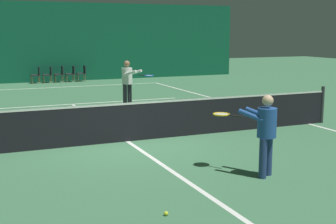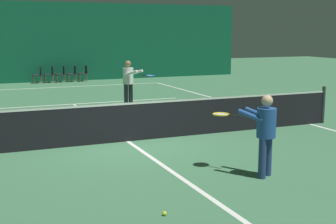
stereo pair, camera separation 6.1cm
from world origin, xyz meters
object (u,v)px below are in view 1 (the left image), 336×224
player_near (264,129)px  courtside_chair_3 (71,73)px  player_far (128,80)px  courtside_chair_1 (48,73)px  courtside_chair_4 (82,72)px  tennis_net (127,121)px  tennis_ball (166,213)px  courtside_chair_0 (37,74)px  courtside_chair_2 (60,73)px

player_near → courtside_chair_3: player_near is taller
player_far → courtside_chair_3: bearing=149.0°
courtside_chair_3 → courtside_chair_1: bearing=-90.0°
player_far → courtside_chair_4: player_far is taller
tennis_net → player_far: bearing=71.2°
courtside_chair_3 → tennis_ball: (-2.55, -18.77, -0.45)m
courtside_chair_3 → courtside_chair_4: size_ratio=1.00×
tennis_net → courtside_chair_0: size_ratio=14.29×
player_near → tennis_ball: bearing=82.8°
courtside_chair_2 → courtside_chair_4: 1.19m
courtside_chair_0 → courtside_chair_2: bearing=90.0°
player_near → courtside_chair_0: (-1.60, 17.75, -0.40)m
tennis_net → courtside_chair_0: 14.14m
courtside_chair_3 → courtside_chair_2: bearing=-90.0°
courtside_chair_1 → courtside_chair_2: bearing=90.0°
courtside_chair_1 → courtside_chair_4: 1.78m
courtside_chair_0 → tennis_ball: 18.80m
courtside_chair_2 → tennis_ball: (-1.96, -18.77, -0.45)m
player_near → courtside_chair_3: size_ratio=1.80×
courtside_chair_2 → courtside_chair_1: bearing=-90.0°
courtside_chair_1 → courtside_chair_3: bearing=90.0°
player_near → courtside_chair_3: (0.18, 17.75, -0.40)m
player_far → courtside_chair_0: player_far is taller
player_near → courtside_chair_4: (0.77, 17.75, -0.40)m
tennis_net → courtside_chair_2: (1.00, 14.14, -0.03)m
player_near → player_far: (0.33, 8.74, 0.06)m
courtside_chair_3 → tennis_ball: 18.95m
player_far → courtside_chair_1: size_ratio=1.93×
courtside_chair_0 → courtside_chair_2: (1.19, 0.00, 0.00)m
tennis_net → courtside_chair_4: 14.31m
player_near → courtside_chair_2: player_near is taller
player_far → courtside_chair_0: size_ratio=1.93×
player_far → tennis_net: bearing=-50.7°
player_near → courtside_chair_1: (-1.01, 17.75, -0.40)m
player_near → courtside_chair_0: 17.82m
tennis_net → courtside_chair_3: 14.23m
tennis_net → tennis_ball: 4.75m
player_near → courtside_chair_4: player_near is taller
courtside_chair_0 → tennis_ball: (-0.77, -18.77, -0.45)m
courtside_chair_4 → courtside_chair_2: bearing=-90.0°
courtside_chair_0 → tennis_ball: bearing=-2.4°
courtside_chair_4 → tennis_ball: courtside_chair_4 is taller
courtside_chair_0 → courtside_chair_1: 0.59m
player_far → courtside_chair_3: player_far is taller
courtside_chair_1 → courtside_chair_4: bearing=90.0°
tennis_ball → courtside_chair_0: bearing=87.6°
courtside_chair_0 → courtside_chair_3: same height
player_far → courtside_chair_1: 9.11m
courtside_chair_1 → courtside_chair_4: size_ratio=1.00×
courtside_chair_2 → tennis_ball: size_ratio=12.73×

